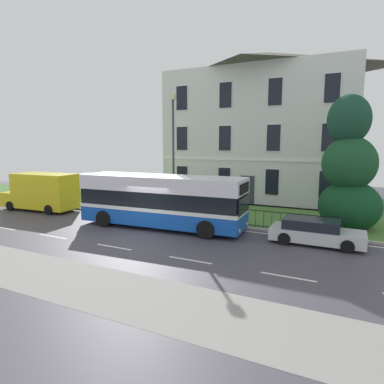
{
  "coord_description": "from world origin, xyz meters",
  "views": [
    {
      "loc": [
        9.88,
        -13.65,
        4.84
      ],
      "look_at": [
        1.16,
        4.21,
        1.89
      ],
      "focal_mm": 30.92,
      "sensor_mm": 36.0,
      "label": 1
    }
  ],
  "objects_px": {
    "georgian_townhouse": "(266,125)",
    "single_decker_bus": "(162,200)",
    "evergreen_tree": "(349,175)",
    "white_panel_van": "(42,192)",
    "street_lamp_post": "(173,148)",
    "parked_hatchback_01": "(315,232)"
  },
  "relations": [
    {
      "from": "georgian_townhouse",
      "to": "evergreen_tree",
      "type": "height_order",
      "value": "georgian_townhouse"
    },
    {
      "from": "georgian_townhouse",
      "to": "single_decker_bus",
      "type": "bearing_deg",
      "value": -99.56
    },
    {
      "from": "georgian_townhouse",
      "to": "parked_hatchback_01",
      "type": "xyz_separation_m",
      "value": [
        5.89,
        -13.88,
        -5.87
      ]
    },
    {
      "from": "evergreen_tree",
      "to": "white_panel_van",
      "type": "bearing_deg",
      "value": -168.9
    },
    {
      "from": "georgian_townhouse",
      "to": "single_decker_bus",
      "type": "xyz_separation_m",
      "value": [
        -2.42,
        -14.38,
        -4.88
      ]
    },
    {
      "from": "georgian_townhouse",
      "to": "white_panel_van",
      "type": "xyz_separation_m",
      "value": [
        -12.71,
        -13.96,
        -5.09
      ]
    },
    {
      "from": "single_decker_bus",
      "to": "street_lamp_post",
      "type": "height_order",
      "value": "street_lamp_post"
    },
    {
      "from": "single_decker_bus",
      "to": "white_panel_van",
      "type": "bearing_deg",
      "value": 174.5
    },
    {
      "from": "georgian_townhouse",
      "to": "street_lamp_post",
      "type": "height_order",
      "value": "georgian_townhouse"
    },
    {
      "from": "street_lamp_post",
      "to": "evergreen_tree",
      "type": "bearing_deg",
      "value": 8.46
    },
    {
      "from": "white_panel_van",
      "to": "evergreen_tree",
      "type": "bearing_deg",
      "value": -172.31
    },
    {
      "from": "georgian_townhouse",
      "to": "evergreen_tree",
      "type": "xyz_separation_m",
      "value": [
        7.17,
        -10.06,
        -3.36
      ]
    },
    {
      "from": "evergreen_tree",
      "to": "georgian_townhouse",
      "type": "bearing_deg",
      "value": 125.46
    },
    {
      "from": "georgian_townhouse",
      "to": "white_panel_van",
      "type": "bearing_deg",
      "value": -132.32
    },
    {
      "from": "parked_hatchback_01",
      "to": "georgian_townhouse",
      "type": "bearing_deg",
      "value": 112.94
    },
    {
      "from": "georgian_townhouse",
      "to": "single_decker_bus",
      "type": "distance_m",
      "value": 15.38
    },
    {
      "from": "georgian_townhouse",
      "to": "parked_hatchback_01",
      "type": "distance_m",
      "value": 16.17
    },
    {
      "from": "white_panel_van",
      "to": "parked_hatchback_01",
      "type": "height_order",
      "value": "white_panel_van"
    },
    {
      "from": "white_panel_van",
      "to": "parked_hatchback_01",
      "type": "distance_m",
      "value": 18.62
    },
    {
      "from": "white_panel_van",
      "to": "parked_hatchback_01",
      "type": "relative_size",
      "value": 1.36
    },
    {
      "from": "street_lamp_post",
      "to": "georgian_townhouse",
      "type": "bearing_deg",
      "value": 74.66
    },
    {
      "from": "evergreen_tree",
      "to": "street_lamp_post",
      "type": "distance_m",
      "value": 10.56
    }
  ]
}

